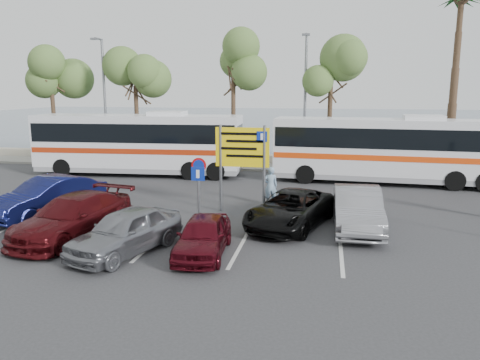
% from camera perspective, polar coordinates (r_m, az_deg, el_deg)
% --- Properties ---
extents(ground, '(120.00, 120.00, 0.00)m').
position_cam_1_polar(ground, '(16.66, -5.09, -6.54)').
color(ground, '#2F2F31').
rests_on(ground, ground).
extents(kerb_strip, '(44.00, 2.40, 0.15)m').
position_cam_1_polar(kerb_strip, '(30.02, 2.02, 1.59)').
color(kerb_strip, gray).
rests_on(kerb_strip, ground).
extents(seawall, '(48.00, 0.80, 0.60)m').
position_cam_1_polar(seawall, '(31.94, 2.55, 2.57)').
color(seawall, '#9F977F').
rests_on(seawall, ground).
extents(sea, '(140.00, 140.00, 0.00)m').
position_cam_1_polar(sea, '(75.58, 7.17, 7.21)').
color(sea, '#465B70').
rests_on(sea, ground).
extents(tree_far_left, '(3.20, 3.20, 7.60)m').
position_cam_1_polar(tree_far_left, '(34.56, -22.13, 12.46)').
color(tree_far_left, '#382619').
rests_on(tree_far_left, kerb_strip).
extents(tree_left, '(3.20, 3.20, 7.20)m').
position_cam_1_polar(tree_left, '(31.78, -12.69, 12.59)').
color(tree_left, '#382619').
rests_on(tree_left, kerb_strip).
extents(tree_mid, '(3.20, 3.20, 8.00)m').
position_cam_1_polar(tree_mid, '(29.90, -0.83, 14.21)').
color(tree_mid, '#382619').
rests_on(tree_mid, kerb_strip).
extents(tree_right, '(3.20, 3.20, 7.40)m').
position_cam_1_polar(tree_right, '(29.31, 11.07, 13.12)').
color(tree_right, '#382619').
rests_on(tree_right, kerb_strip).
extents(palm_tree, '(4.80, 4.80, 11.20)m').
position_cam_1_polar(palm_tree, '(30.55, 25.39, 19.19)').
color(palm_tree, '#382619').
rests_on(palm_tree, kerb_strip).
extents(street_lamp_left, '(0.45, 1.15, 8.01)m').
position_cam_1_polar(street_lamp_left, '(32.16, -16.25, 9.89)').
color(street_lamp_left, slate).
rests_on(street_lamp_left, kerb_strip).
extents(street_lamp_right, '(0.45, 1.15, 8.01)m').
position_cam_1_polar(street_lamp_right, '(28.84, 7.94, 10.13)').
color(street_lamp_right, slate).
rests_on(street_lamp_right, kerb_strip).
extents(direction_sign, '(2.20, 0.12, 3.60)m').
position_cam_1_polar(direction_sign, '(18.96, 0.29, 3.20)').
color(direction_sign, slate).
rests_on(direction_sign, ground).
extents(sign_no_stop, '(0.60, 0.08, 2.35)m').
position_cam_1_polar(sign_no_stop, '(18.66, -5.00, 0.38)').
color(sign_no_stop, slate).
rests_on(sign_no_stop, ground).
extents(sign_parking, '(0.50, 0.07, 2.25)m').
position_cam_1_polar(sign_parking, '(17.08, -5.12, -1.00)').
color(sign_parking, slate).
rests_on(sign_parking, ground).
extents(lane_markings, '(12.02, 4.20, 0.01)m').
position_cam_1_polar(lane_markings, '(16.10, -9.99, -7.29)').
color(lane_markings, silver).
rests_on(lane_markings, ground).
extents(coach_bus_left, '(12.16, 3.20, 3.75)m').
position_cam_1_polar(coach_bus_left, '(28.15, -12.27, 4.13)').
color(coach_bus_left, silver).
rests_on(coach_bus_left, ground).
extents(coach_bus_right, '(11.95, 3.28, 3.68)m').
position_cam_1_polar(coach_bus_right, '(26.19, 17.36, 3.30)').
color(coach_bus_right, silver).
rests_on(coach_bus_right, ground).
extents(car_silver_a, '(2.94, 4.43, 1.40)m').
position_cam_1_polar(car_silver_a, '(14.97, -13.76, -6.07)').
color(car_silver_a, slate).
rests_on(car_silver_a, ground).
extents(car_blue, '(3.24, 5.02, 1.56)m').
position_cam_1_polar(car_blue, '(20.13, -22.32, -1.95)').
color(car_blue, '#0D1240').
rests_on(car_blue, ground).
extents(car_maroon, '(2.96, 5.31, 1.46)m').
position_cam_1_polar(car_maroon, '(16.97, -19.70, -4.27)').
color(car_maroon, '#460B0F').
rests_on(car_maroon, ground).
extents(car_red, '(1.66, 3.65, 1.21)m').
position_cam_1_polar(car_red, '(14.45, -4.52, -6.78)').
color(car_red, '#4C0A14').
rests_on(car_red, ground).
extents(suv_black, '(3.49, 5.19, 1.32)m').
position_cam_1_polar(suv_black, '(17.39, 6.16, -3.53)').
color(suv_black, black).
rests_on(suv_black, ground).
extents(car_silver_b, '(1.67, 4.67, 1.53)m').
position_cam_1_polar(car_silver_b, '(17.37, 14.10, -3.47)').
color(car_silver_b, gray).
rests_on(car_silver_b, ground).
extents(pedestrian_near, '(0.70, 0.55, 1.69)m').
position_cam_1_polar(pedestrian_near, '(20.49, 3.73, -0.72)').
color(pedestrian_near, '#809EBB').
rests_on(pedestrian_near, ground).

